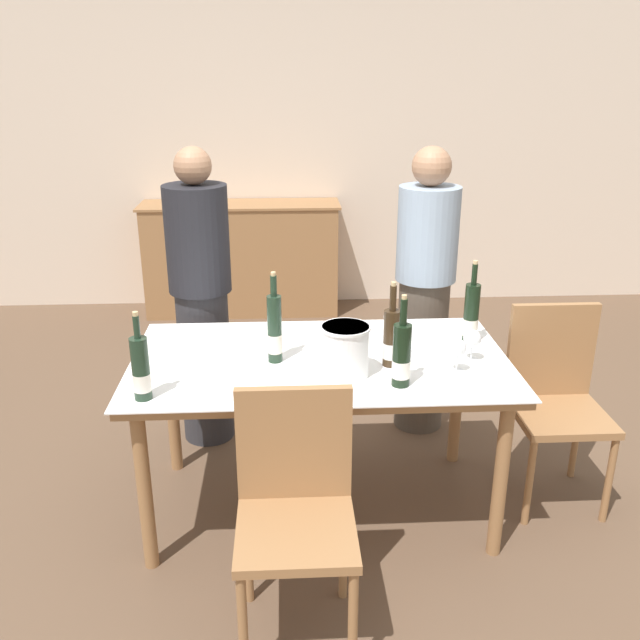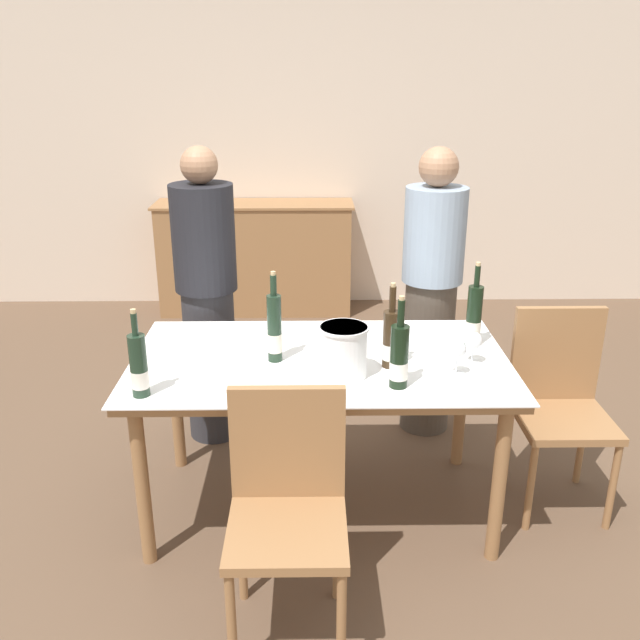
{
  "view_description": "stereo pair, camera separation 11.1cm",
  "coord_description": "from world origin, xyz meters",
  "px_view_note": "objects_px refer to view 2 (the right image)",
  "views": [
    {
      "loc": [
        -0.15,
        -2.74,
        1.98
      ],
      "look_at": [
        0.0,
        0.0,
        0.96
      ],
      "focal_mm": 38.0,
      "sensor_mm": 36.0,
      "label": 1
    },
    {
      "loc": [
        -0.04,
        -2.74,
        1.98
      ],
      "look_at": [
        0.0,
        0.0,
        0.96
      ],
      "focal_mm": 38.0,
      "sensor_mm": 36.0,
      "label": 2
    }
  ],
  "objects_px": {
    "person_host": "(207,300)",
    "dining_table": "(320,374)",
    "wine_bottle_2": "(399,357)",
    "sideboard_cabinet": "(256,257)",
    "chair_right_end": "(559,395)",
    "wine_bottle_1": "(391,340)",
    "wine_bottle_3": "(275,329)",
    "wine_bottle_4": "(139,367)",
    "person_guest_left": "(431,296)",
    "wine_glass_0": "(457,351)",
    "chair_near_front": "(287,498)",
    "wine_glass_2": "(394,318)",
    "ice_bucket": "(344,350)",
    "wine_glass_1": "(473,342)",
    "wine_bottle_0": "(474,317)"
  },
  "relations": [
    {
      "from": "wine_glass_2",
      "to": "person_host",
      "type": "relative_size",
      "value": 0.08
    },
    {
      "from": "wine_bottle_0",
      "to": "chair_right_end",
      "type": "relative_size",
      "value": 0.42
    },
    {
      "from": "person_guest_left",
      "to": "wine_bottle_1",
      "type": "bearing_deg",
      "value": -110.3
    },
    {
      "from": "wine_bottle_4",
      "to": "person_host",
      "type": "height_order",
      "value": "person_host"
    },
    {
      "from": "sideboard_cabinet",
      "to": "person_guest_left",
      "type": "xyz_separation_m",
      "value": [
        1.13,
        -2.05,
        0.34
      ]
    },
    {
      "from": "person_host",
      "to": "dining_table",
      "type": "bearing_deg",
      "value": -49.96
    },
    {
      "from": "person_host",
      "to": "person_guest_left",
      "type": "relative_size",
      "value": 1.01
    },
    {
      "from": "dining_table",
      "to": "chair_right_end",
      "type": "relative_size",
      "value": 1.76
    },
    {
      "from": "wine_bottle_3",
      "to": "person_guest_left",
      "type": "height_order",
      "value": "person_guest_left"
    },
    {
      "from": "wine_bottle_3",
      "to": "wine_glass_1",
      "type": "bearing_deg",
      "value": -2.51
    },
    {
      "from": "dining_table",
      "to": "chair_near_front",
      "type": "distance_m",
      "value": 0.73
    },
    {
      "from": "chair_right_end",
      "to": "chair_near_front",
      "type": "distance_m",
      "value": 1.48
    },
    {
      "from": "wine_bottle_0",
      "to": "ice_bucket",
      "type": "bearing_deg",
      "value": -152.27
    },
    {
      "from": "wine_bottle_0",
      "to": "wine_glass_1",
      "type": "bearing_deg",
      "value": -102.61
    },
    {
      "from": "wine_bottle_2",
      "to": "sideboard_cabinet",
      "type": "bearing_deg",
      "value": 104.71
    },
    {
      "from": "wine_bottle_0",
      "to": "wine_bottle_2",
      "type": "xyz_separation_m",
      "value": [
        -0.39,
        -0.43,
        -0.01
      ]
    },
    {
      "from": "dining_table",
      "to": "ice_bucket",
      "type": "xyz_separation_m",
      "value": [
        0.09,
        -0.18,
        0.19
      ]
    },
    {
      "from": "wine_bottle_4",
      "to": "wine_glass_0",
      "type": "bearing_deg",
      "value": 7.85
    },
    {
      "from": "dining_table",
      "to": "wine_glass_0",
      "type": "relative_size",
      "value": 11.24
    },
    {
      "from": "person_guest_left",
      "to": "wine_glass_1",
      "type": "bearing_deg",
      "value": -87.37
    },
    {
      "from": "sideboard_cabinet",
      "to": "person_host",
      "type": "relative_size",
      "value": 1.01
    },
    {
      "from": "wine_bottle_0",
      "to": "wine_bottle_3",
      "type": "height_order",
      "value": "wine_bottle_3"
    },
    {
      "from": "wine_bottle_2",
      "to": "person_guest_left",
      "type": "bearing_deg",
      "value": 73.71
    },
    {
      "from": "dining_table",
      "to": "wine_bottle_3",
      "type": "height_order",
      "value": "wine_bottle_3"
    },
    {
      "from": "wine_glass_2",
      "to": "wine_glass_1",
      "type": "bearing_deg",
      "value": -46.39
    },
    {
      "from": "wine_glass_2",
      "to": "person_host",
      "type": "bearing_deg",
      "value": 154.81
    },
    {
      "from": "wine_bottle_2",
      "to": "chair_right_end",
      "type": "height_order",
      "value": "wine_bottle_2"
    },
    {
      "from": "dining_table",
      "to": "person_host",
      "type": "distance_m",
      "value": 0.93
    },
    {
      "from": "dining_table",
      "to": "wine_glass_1",
      "type": "xyz_separation_m",
      "value": [
        0.66,
        -0.06,
        0.18
      ]
    },
    {
      "from": "wine_bottle_4",
      "to": "dining_table",
      "type": "bearing_deg",
      "value": 26.41
    },
    {
      "from": "wine_bottle_1",
      "to": "wine_bottle_3",
      "type": "distance_m",
      "value": 0.5
    },
    {
      "from": "wine_bottle_1",
      "to": "wine_glass_2",
      "type": "bearing_deg",
      "value": 81.12
    },
    {
      "from": "wine_bottle_0",
      "to": "person_guest_left",
      "type": "xyz_separation_m",
      "value": [
        -0.08,
        0.64,
        -0.11
      ]
    },
    {
      "from": "wine_bottle_2",
      "to": "wine_glass_2",
      "type": "distance_m",
      "value": 0.55
    },
    {
      "from": "wine_glass_2",
      "to": "person_guest_left",
      "type": "relative_size",
      "value": 0.08
    },
    {
      "from": "chair_near_front",
      "to": "person_guest_left",
      "type": "bearing_deg",
      "value": 63.14
    },
    {
      "from": "wine_bottle_3",
      "to": "wine_bottle_1",
      "type": "bearing_deg",
      "value": -7.95
    },
    {
      "from": "wine_bottle_4",
      "to": "chair_right_end",
      "type": "relative_size",
      "value": 0.38
    },
    {
      "from": "wine_bottle_0",
      "to": "wine_glass_1",
      "type": "relative_size",
      "value": 2.8
    },
    {
      "from": "sideboard_cabinet",
      "to": "ice_bucket",
      "type": "height_order",
      "value": "ice_bucket"
    },
    {
      "from": "chair_right_end",
      "to": "wine_glass_0",
      "type": "bearing_deg",
      "value": -154.8
    },
    {
      "from": "chair_near_front",
      "to": "wine_glass_0",
      "type": "bearing_deg",
      "value": 37.03
    },
    {
      "from": "wine_glass_0",
      "to": "dining_table",
      "type": "bearing_deg",
      "value": 162.85
    },
    {
      "from": "dining_table",
      "to": "ice_bucket",
      "type": "relative_size",
      "value": 7.59
    },
    {
      "from": "wine_bottle_3",
      "to": "wine_glass_0",
      "type": "relative_size",
      "value": 2.75
    },
    {
      "from": "wine_glass_2",
      "to": "chair_right_end",
      "type": "bearing_deg",
      "value": -12.79
    },
    {
      "from": "wine_glass_1",
      "to": "chair_right_end",
      "type": "xyz_separation_m",
      "value": [
        0.46,
        0.15,
        -0.33
      ]
    },
    {
      "from": "wine_bottle_3",
      "to": "ice_bucket",
      "type": "bearing_deg",
      "value": -28.83
    },
    {
      "from": "wine_bottle_3",
      "to": "person_guest_left",
      "type": "bearing_deg",
      "value": 44.31
    },
    {
      "from": "wine_bottle_4",
      "to": "person_guest_left",
      "type": "bearing_deg",
      "value": 40.4
    }
  ]
}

